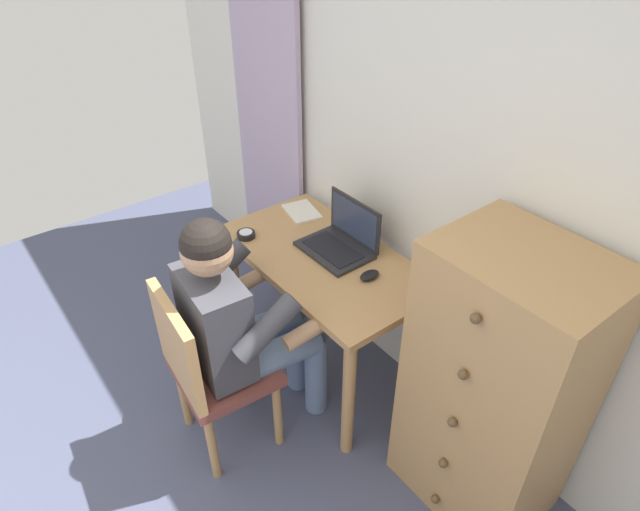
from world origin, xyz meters
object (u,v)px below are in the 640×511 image
Objects in this scene: desk at (324,276)px; notebook_pad at (302,211)px; dresser at (495,390)px; chair at (208,367)px; person_seated at (243,319)px; computer_mouse at (370,275)px; desk_clock at (246,234)px; laptop at (341,240)px.

desk is 5.12× the size of notebook_pad.
dresser is (0.95, 0.08, -0.00)m from desk.
desk is 0.87× the size of dresser.
chair is 0.73× the size of person_seated.
desk_clock is (-0.62, -0.26, -0.00)m from computer_mouse.
dresser reaches higher than chair.
person_seated is (-0.87, -0.58, 0.06)m from dresser.
laptop is at bearing 5.01° from notebook_pad.
computer_mouse reaches higher than desk.
chair reaches higher than desk_clock.
chair is at bearing -47.91° from desk_clock.
computer_mouse reaches higher than notebook_pad.
person_seated reaches higher than chair.
dresser is at bearing 33.57° from person_seated.
laptop is 3.81× the size of desk_clock.
desk_clock is at bearing -74.08° from notebook_pad.
person_seated is 0.62m from laptop.
laptop reaches higher than computer_mouse.
laptop is (-0.95, 0.02, 0.18)m from dresser.
desk is at bearing -92.62° from laptop.
desk_clock is at bearing -139.84° from laptop.
person_seated reaches higher than computer_mouse.
desk is 0.43m from notebook_pad.
desk is 0.69m from chair.
desk_clock is (-0.44, 0.29, 0.08)m from person_seated.
desk_clock is 0.43× the size of notebook_pad.
chair is at bearing -84.38° from desk.
dresser is at bearing 4.77° from desk.
notebook_pad is at bearing 158.47° from desk.
person_seated is at bearing 85.62° from chair.
person_seated is 0.54m from desk_clock.
dresser reaches higher than person_seated.
desk is 0.20m from laptop.
chair is (-0.88, -0.76, -0.13)m from dresser.
laptop is (0.00, 0.10, 0.17)m from desk.
laptop is at bearing 97.24° from person_seated.
laptop reaches higher than chair.
notebook_pad is (-0.39, 0.05, -0.05)m from laptop.
desk is 0.44m from desk_clock.
dresser is at bearing 1.43° from computer_mouse.
dresser is 0.96m from laptop.
person_seated reaches higher than notebook_pad.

